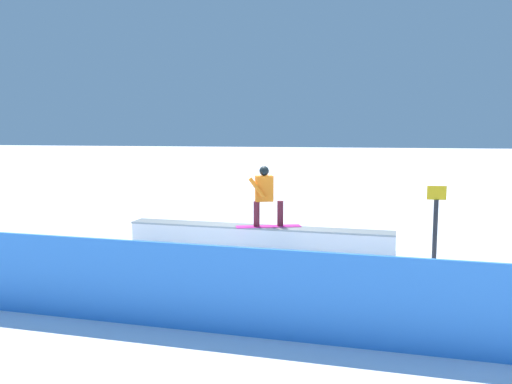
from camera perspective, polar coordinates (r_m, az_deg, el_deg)
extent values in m
plane|color=white|center=(12.54, 0.21, -6.73)|extent=(120.00, 120.00, 0.00)
cube|color=white|center=(12.47, 0.21, -5.28)|extent=(6.19, 1.08, 0.65)
cube|color=blue|center=(12.50, 0.21, -6.01)|extent=(6.20, 1.09, 0.16)
cube|color=gray|center=(12.40, 0.21, -3.73)|extent=(6.19, 1.14, 0.04)
cube|color=#C32287|center=(12.33, 1.33, -3.66)|extent=(1.51, 0.71, 0.01)
cylinder|color=maroon|center=(12.24, 0.06, -2.33)|extent=(0.17, 0.17, 0.58)
cylinder|color=maroon|center=(12.32, 2.59, -2.28)|extent=(0.17, 0.17, 0.58)
cube|color=orange|center=(12.18, 0.86, 0.37)|extent=(0.45, 0.34, 0.58)
sphere|color=black|center=(12.14, 0.87, 2.26)|extent=(0.22, 0.22, 0.22)
cylinder|color=orange|center=(12.00, 0.12, 0.41)|extent=(0.40, 0.20, 0.50)
cylinder|color=orange|center=(12.36, 1.22, 0.60)|extent=(0.18, 0.13, 0.56)
cube|color=#3581E5|center=(7.94, -5.36, -10.17)|extent=(11.17, 1.15, 1.30)
cylinder|color=#262628|center=(12.27, 18.46, -4.04)|extent=(0.10, 0.10, 1.41)
cube|color=yellow|center=(12.14, 18.62, -0.08)|extent=(0.40, 0.04, 0.30)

